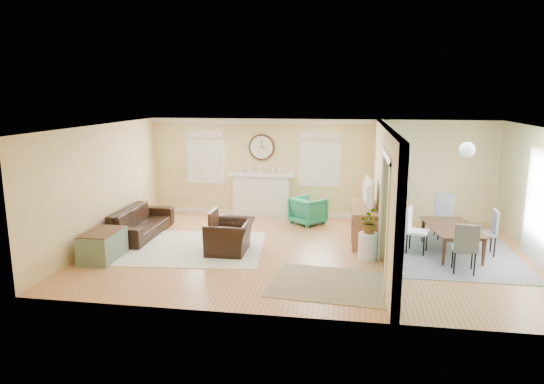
% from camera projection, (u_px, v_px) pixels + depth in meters
% --- Properties ---
extents(floor, '(9.00, 9.00, 0.00)m').
position_uv_depth(floor, '(308.00, 252.00, 10.08)').
color(floor, '#B0683A').
rests_on(floor, ground).
extents(wall_back, '(9.00, 0.02, 2.60)m').
position_uv_depth(wall_back, '(318.00, 169.00, 12.73)').
color(wall_back, tan).
rests_on(wall_back, ground).
extents(wall_front, '(9.00, 0.02, 2.60)m').
position_uv_depth(wall_front, '(291.00, 232.00, 6.92)').
color(wall_front, tan).
rests_on(wall_front, ground).
extents(wall_left, '(0.02, 6.00, 2.60)m').
position_uv_depth(wall_left, '(102.00, 185.00, 10.52)').
color(wall_left, tan).
rests_on(wall_left, ground).
extents(ceiling, '(9.00, 6.00, 0.02)m').
position_uv_depth(ceiling, '(310.00, 127.00, 9.56)').
color(ceiling, white).
rests_on(ceiling, wall_back).
extents(partition, '(0.17, 6.00, 2.60)m').
position_uv_depth(partition, '(384.00, 188.00, 9.85)').
color(partition, tan).
rests_on(partition, ground).
extents(fireplace, '(1.70, 0.30, 1.17)m').
position_uv_depth(fireplace, '(261.00, 194.00, 12.98)').
color(fireplace, white).
rests_on(fireplace, ground).
extents(wall_clock, '(0.70, 0.07, 0.70)m').
position_uv_depth(wall_clock, '(262.00, 147.00, 12.82)').
color(wall_clock, '#4C2F1C').
rests_on(wall_clock, wall_back).
extents(window_left, '(1.05, 0.13, 1.42)m').
position_uv_depth(window_left, '(205.00, 153.00, 13.08)').
color(window_left, white).
rests_on(window_left, wall_back).
extents(window_right, '(1.05, 0.13, 1.42)m').
position_uv_depth(window_right, '(320.00, 156.00, 12.60)').
color(window_right, white).
rests_on(window_right, wall_back).
extents(french_doors, '(0.06, 1.70, 2.20)m').
position_uv_depth(french_doors, '(543.00, 209.00, 9.18)').
color(french_doors, white).
rests_on(french_doors, ground).
extents(pendant, '(0.30, 0.30, 0.55)m').
position_uv_depth(pendant, '(467.00, 150.00, 9.18)').
color(pendant, gold).
rests_on(pendant, ceiling).
extents(rug_cream, '(3.06, 2.72, 0.02)m').
position_uv_depth(rug_cream, '(196.00, 248.00, 10.35)').
color(rug_cream, '#ECE6CA').
rests_on(rug_cream, floor).
extents(rug_jute, '(2.14, 1.81, 0.01)m').
position_uv_depth(rug_jute, '(330.00, 284.00, 8.41)').
color(rug_jute, '#998666').
rests_on(rug_jute, floor).
extents(rug_grey, '(2.54, 3.18, 0.01)m').
position_uv_depth(rug_grey, '(452.00, 253.00, 10.02)').
color(rug_grey, slate).
rests_on(rug_grey, floor).
extents(sofa, '(0.89, 2.22, 0.65)m').
position_uv_depth(sofa, '(140.00, 222.00, 11.24)').
color(sofa, black).
rests_on(sofa, floor).
extents(eames_chair, '(0.91, 1.04, 0.67)m').
position_uv_depth(eames_chair, '(230.00, 237.00, 10.05)').
color(eames_chair, black).
rests_on(eames_chair, floor).
extents(green_chair, '(1.05, 1.05, 0.69)m').
position_uv_depth(green_chair, '(308.00, 211.00, 12.24)').
color(green_chair, '#127C51').
rests_on(green_chair, floor).
extents(trunk, '(0.64, 1.02, 0.58)m').
position_uv_depth(trunk, '(103.00, 245.00, 9.62)').
color(trunk, slate).
rests_on(trunk, floor).
extents(credenza, '(0.55, 1.63, 0.80)m').
position_uv_depth(credenza, '(364.00, 224.00, 10.77)').
color(credenza, '#8D6144').
rests_on(credenza, floor).
extents(tv, '(0.23, 1.10, 0.63)m').
position_uv_depth(tv, '(365.00, 192.00, 10.63)').
color(tv, black).
rests_on(tv, credenza).
extents(garden_stool, '(0.37, 0.37, 0.55)m').
position_uv_depth(garden_stool, '(368.00, 246.00, 9.61)').
color(garden_stool, white).
rests_on(garden_stool, floor).
extents(potted_plant, '(0.48, 0.52, 0.46)m').
position_uv_depth(potted_plant, '(369.00, 222.00, 9.51)').
color(potted_plant, '#337F33').
rests_on(potted_plant, garden_stool).
extents(dining_table, '(1.11, 1.74, 0.58)m').
position_uv_depth(dining_table, '(453.00, 240.00, 9.96)').
color(dining_table, '#4C2F1C').
rests_on(dining_table, floor).
extents(dining_chair_n, '(0.47, 0.47, 1.01)m').
position_uv_depth(dining_chair_n, '(446.00, 213.00, 10.96)').
color(dining_chair_n, slate).
rests_on(dining_chair_n, floor).
extents(dining_chair_s, '(0.46, 0.46, 0.96)m').
position_uv_depth(dining_chair_s, '(465.00, 243.00, 8.86)').
color(dining_chair_s, slate).
rests_on(dining_chair_s, floor).
extents(dining_chair_w, '(0.53, 0.53, 0.95)m').
position_uv_depth(dining_chair_w, '(418.00, 227.00, 9.95)').
color(dining_chair_w, white).
rests_on(dining_chair_w, floor).
extents(dining_chair_e, '(0.44, 0.44, 0.94)m').
position_uv_depth(dining_chair_e, '(485.00, 228.00, 9.85)').
color(dining_chair_e, slate).
rests_on(dining_chair_e, floor).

